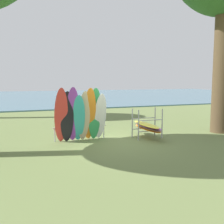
# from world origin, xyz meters

# --- Properties ---
(ground_plane) EXTENTS (80.00, 80.00, 0.00)m
(ground_plane) POSITION_xyz_m (0.00, 0.00, 0.00)
(ground_plane) COLOR olive
(lake_water) EXTENTS (80.00, 36.00, 0.10)m
(lake_water) POSITION_xyz_m (0.00, 29.53, 0.05)
(lake_water) COLOR #477084
(lake_water) RESTS_ON ground
(leaning_board_pile) EXTENTS (2.20, 0.75, 2.19)m
(leaning_board_pile) POSITION_xyz_m (-1.22, 0.52, 1.03)
(leaning_board_pile) COLOR red
(leaning_board_pile) RESTS_ON ground
(board_storage_rack) EXTENTS (1.15, 2.11, 1.25)m
(board_storage_rack) POSITION_xyz_m (1.55, 0.16, 0.50)
(board_storage_rack) COLOR #9EA0A5
(board_storage_rack) RESTS_ON ground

